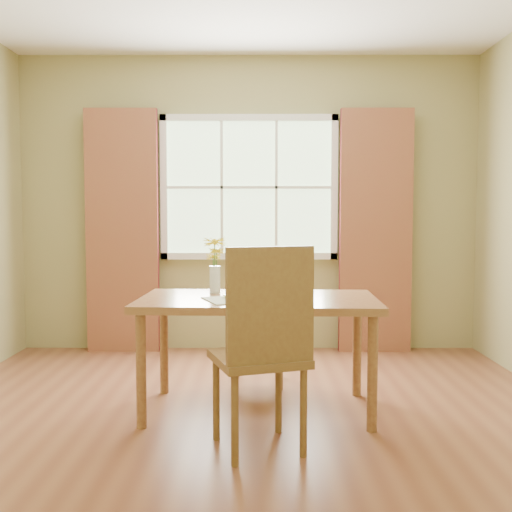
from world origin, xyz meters
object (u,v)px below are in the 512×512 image
object	(u,v)px
flower_vase	(215,260)
dining_table	(258,309)
croissant_sandwich	(241,286)
water_glass	(293,291)
chair_near	(264,341)
chair_far	(258,308)

from	to	relation	value
flower_vase	dining_table	bearing A→B (deg)	-38.23
dining_table	flower_vase	size ratio (longest dim) A/B	4.09
dining_table	croissant_sandwich	world-z (taller)	croissant_sandwich
water_glass	flower_vase	world-z (taller)	flower_vase
dining_table	water_glass	size ratio (longest dim) A/B	13.45
chair_near	water_glass	world-z (taller)	chair_near
chair_near	chair_far	world-z (taller)	chair_near
flower_vase	water_glass	bearing A→B (deg)	-33.98
chair_near	flower_vase	bearing A→B (deg)	90.38
chair_far	flower_vase	bearing A→B (deg)	-118.96
chair_far	croissant_sandwich	xyz separation A→B (m)	(-0.11, -0.79, 0.26)
dining_table	flower_vase	distance (m)	0.47
chair_near	croissant_sandwich	distance (m)	0.68
chair_near	croissant_sandwich	world-z (taller)	chair_near
croissant_sandwich	flower_vase	bearing A→B (deg)	99.63
dining_table	chair_near	distance (m)	0.71
chair_far	croissant_sandwich	distance (m)	0.84
chair_near	croissant_sandwich	size ratio (longest dim) A/B	5.23
chair_near	flower_vase	xyz separation A→B (m)	(-0.32, 0.94, 0.35)
dining_table	water_glass	bearing A→B (deg)	-25.25
croissant_sandwich	water_glass	world-z (taller)	croissant_sandwich
croissant_sandwich	water_glass	distance (m)	0.32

